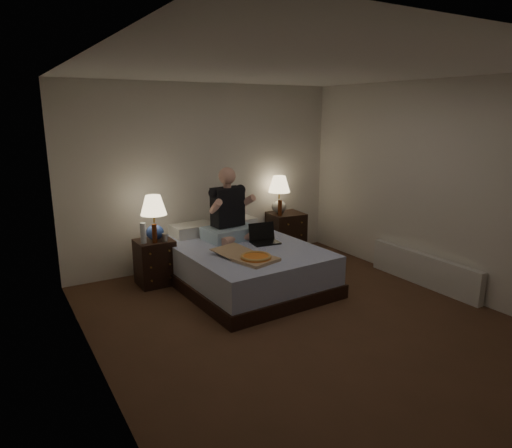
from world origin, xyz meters
TOP-DOWN VIEW (x-y plane):
  - floor at (0.00, 0.00)m, footprint 4.00×4.50m
  - ceiling at (0.00, 0.00)m, footprint 4.00×4.50m
  - wall_back at (0.00, 2.25)m, footprint 4.00×0.00m
  - wall_left at (-2.00, 0.00)m, footprint 0.00×4.50m
  - wall_right at (2.00, 0.00)m, footprint 0.00×4.50m
  - bed at (-0.00, 1.21)m, footprint 1.61×2.10m
  - nightstand_left at (-0.95, 1.79)m, footprint 0.45×0.40m
  - nightstand_right at (1.18, 1.99)m, footprint 0.52×0.48m
  - lamp_left at (-0.92, 1.80)m, footprint 0.39×0.39m
  - lamp_right at (1.09, 2.05)m, footprint 0.34×0.34m
  - water_bottle at (-1.09, 1.73)m, footprint 0.07×0.07m
  - soda_can at (-0.84, 1.67)m, footprint 0.07×0.07m
  - beer_bottle_left at (-0.97, 1.68)m, footprint 0.06×0.06m
  - beer_bottle_right at (1.00, 1.90)m, footprint 0.06×0.06m
  - person at (0.00, 1.57)m, footprint 0.71×0.58m
  - laptop at (0.29, 1.15)m, footprint 0.37×0.32m
  - pizza_box at (-0.17, 0.61)m, footprint 0.58×0.84m
  - radiator at (1.93, 0.04)m, footprint 0.10×1.60m

SIDE VIEW (x-z plane):
  - floor at x=0.00m, z-range 0.00..0.00m
  - radiator at x=1.93m, z-range 0.00..0.40m
  - bed at x=0.00m, z-range 0.00..0.51m
  - nightstand_left at x=-0.95m, z-range 0.00..0.57m
  - nightstand_right at x=1.18m, z-range 0.00..0.64m
  - pizza_box at x=-0.17m, z-range 0.51..0.59m
  - soda_can at x=-0.84m, z-range 0.57..0.67m
  - laptop at x=0.29m, z-range 0.51..0.75m
  - beer_bottle_left at x=-0.97m, z-range 0.57..0.80m
  - water_bottle at x=-1.09m, z-range 0.57..0.82m
  - beer_bottle_right at x=1.00m, z-range 0.64..0.87m
  - lamp_left at x=-0.92m, z-range 0.57..1.13m
  - lamp_right at x=1.09m, z-range 0.64..1.20m
  - person at x=0.00m, z-range 0.51..1.44m
  - wall_back at x=0.00m, z-range 0.00..2.50m
  - wall_left at x=-2.00m, z-range 0.00..2.50m
  - wall_right at x=2.00m, z-range 0.00..2.50m
  - ceiling at x=0.00m, z-range 2.50..2.50m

